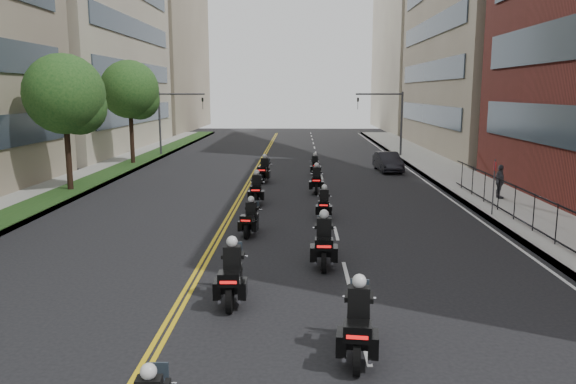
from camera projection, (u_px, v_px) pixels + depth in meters
The scene contains 20 objects.
sidewalk_right at pixel (479, 189), 32.14m from camera, with size 4.00×90.00×0.15m, color gray.
sidewalk_left at pixel (64, 188), 32.65m from camera, with size 4.00×90.00×0.15m, color gray.
grass_strip at pixel (78, 186), 32.61m from camera, with size 2.00×90.00×0.04m, color #173C16.
building_right_far at pixel (436, 40), 81.82m from camera, with size 15.00×28.00×26.00m, color #A39583.
building_left_far at pixel (140, 41), 82.74m from camera, with size 16.00×28.00×26.00m, color gray.
iron_fence at pixel (570, 231), 19.22m from camera, with size 0.05×28.00×1.50m.
street_trees at pixel (19, 102), 25.44m from camera, with size 4.40×38.40×7.98m.
traffic_signal_right at pixel (391, 114), 48.28m from camera, with size 4.09×0.20×5.60m.
traffic_signal_left at pixel (170, 114), 48.69m from camera, with size 4.09×0.20×5.60m.
motorcycle_1 at pixel (358, 326), 11.89m from camera, with size 0.72×2.44×1.80m.
motorcycle_2 at pixel (232, 277), 15.04m from camera, with size 0.57×2.43×1.80m.
motorcycle_3 at pixel (324, 244), 18.23m from camera, with size 0.58×2.49×1.84m.
motorcycle_4 at pixel (251, 220), 22.17m from camera, with size 0.64×2.08×1.54m.
motorcycle_5 at pixel (324, 205), 25.11m from camera, with size 0.53×2.06×1.52m.
motorcycle_6 at pixel (257, 190), 28.32m from camera, with size 0.54×2.34×1.73m.
motorcycle_7 at pixel (317, 181), 31.39m from camera, with size 0.55×2.29×1.69m.
motorcycle_8 at pixel (264, 171), 35.18m from camera, with size 0.68×2.38×1.76m.
motorcycle_9 at pixel (315, 166), 38.16m from camera, with size 0.51×2.06×1.52m.
parked_sedan at pixel (388, 162), 39.89m from camera, with size 1.44×4.13×1.36m, color black.
pedestrian_c at pixel (500, 182), 28.96m from camera, with size 1.03×0.43×1.75m, color #404148.
Camera 1 is at (1.74, -6.89, 5.60)m, focal length 35.00 mm.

